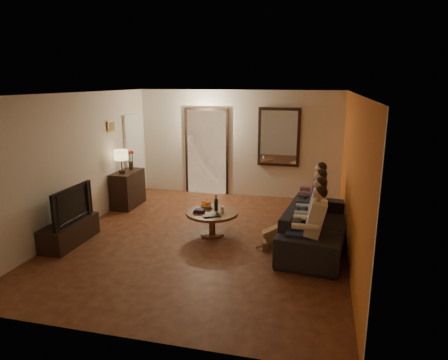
% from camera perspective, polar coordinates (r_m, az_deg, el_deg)
% --- Properties ---
extents(floor, '(5.00, 6.00, 0.01)m').
position_cam_1_polar(floor, '(7.39, -2.84, -8.34)').
color(floor, '#4A1F13').
rests_on(floor, ground).
extents(ceiling, '(5.00, 6.00, 0.01)m').
position_cam_1_polar(ceiling, '(6.84, -3.11, 12.24)').
color(ceiling, white).
rests_on(ceiling, back_wall).
extents(back_wall, '(5.00, 0.02, 2.60)m').
position_cam_1_polar(back_wall, '(9.86, 2.03, 5.20)').
color(back_wall, beige).
rests_on(back_wall, floor).
extents(front_wall, '(5.00, 0.02, 2.60)m').
position_cam_1_polar(front_wall, '(4.33, -14.46, -6.84)').
color(front_wall, beige).
rests_on(front_wall, floor).
extents(left_wall, '(0.02, 6.00, 2.60)m').
position_cam_1_polar(left_wall, '(8.07, -20.26, 2.36)').
color(left_wall, beige).
rests_on(left_wall, floor).
extents(right_wall, '(0.02, 6.00, 2.60)m').
position_cam_1_polar(right_wall, '(6.74, 17.85, 0.39)').
color(right_wall, beige).
rests_on(right_wall, floor).
extents(orange_accent, '(0.01, 6.00, 2.60)m').
position_cam_1_polar(orange_accent, '(6.74, 17.77, 0.40)').
color(orange_accent, '#DE5A25').
rests_on(orange_accent, right_wall).
extents(kitchen_doorway, '(1.00, 0.06, 2.10)m').
position_cam_1_polar(kitchen_doorway, '(10.08, -2.47, 3.94)').
color(kitchen_doorway, '#FFE0A5').
rests_on(kitchen_doorway, floor).
extents(door_trim, '(1.12, 0.04, 2.22)m').
position_cam_1_polar(door_trim, '(10.07, -2.49, 3.93)').
color(door_trim, black).
rests_on(door_trim, floor).
extents(fridge_glimpse, '(0.45, 0.03, 1.70)m').
position_cam_1_polar(fridge_glimpse, '(10.04, -1.09, 3.05)').
color(fridge_glimpse, silver).
rests_on(fridge_glimpse, floor).
extents(mirror_frame, '(1.00, 0.05, 1.40)m').
position_cam_1_polar(mirror_frame, '(9.65, 7.85, 6.08)').
color(mirror_frame, black).
rests_on(mirror_frame, back_wall).
extents(mirror_glass, '(0.86, 0.02, 1.26)m').
position_cam_1_polar(mirror_glass, '(9.62, 7.83, 6.06)').
color(mirror_glass, white).
rests_on(mirror_glass, back_wall).
extents(white_door, '(0.06, 0.85, 2.04)m').
position_cam_1_polar(white_door, '(10.05, -12.71, 3.41)').
color(white_door, white).
rests_on(white_door, floor).
extents(framed_art, '(0.03, 0.28, 0.24)m').
position_cam_1_polar(framed_art, '(9.07, -15.84, 7.41)').
color(framed_art, '#B28C33').
rests_on(framed_art, left_wall).
extents(art_canvas, '(0.01, 0.22, 0.18)m').
position_cam_1_polar(art_canvas, '(9.06, -15.76, 7.41)').
color(art_canvas, brown).
rests_on(art_canvas, left_wall).
extents(dresser, '(0.45, 0.92, 0.81)m').
position_cam_1_polar(dresser, '(9.38, -13.57, -1.23)').
color(dresser, black).
rests_on(dresser, floor).
extents(table_lamp, '(0.30, 0.30, 0.54)m').
position_cam_1_polar(table_lamp, '(9.04, -14.44, 2.56)').
color(table_lamp, beige).
rests_on(table_lamp, dresser).
extents(flower_vase, '(0.14, 0.14, 0.44)m').
position_cam_1_polar(flower_vase, '(9.43, -13.18, 2.79)').
color(flower_vase, red).
rests_on(flower_vase, dresser).
extents(tv_stand, '(0.45, 1.21, 0.40)m').
position_cam_1_polar(tv_stand, '(7.62, -21.16, -6.99)').
color(tv_stand, black).
rests_on(tv_stand, floor).
extents(tv, '(1.10, 0.14, 0.63)m').
position_cam_1_polar(tv, '(7.46, -21.51, -3.26)').
color(tv, black).
rests_on(tv, tv_stand).
extents(sofa, '(2.62, 1.29, 0.74)m').
position_cam_1_polar(sofa, '(7.18, 13.22, -6.26)').
color(sofa, black).
rests_on(sofa, floor).
extents(person_a, '(0.60, 0.40, 1.20)m').
position_cam_1_polar(person_a, '(6.25, 12.29, -7.01)').
color(person_a, tan).
rests_on(person_a, sofa).
extents(person_b, '(0.60, 0.40, 1.20)m').
position_cam_1_polar(person_b, '(6.82, 12.45, -5.24)').
color(person_b, tan).
rests_on(person_b, sofa).
extents(person_c, '(0.60, 0.40, 1.20)m').
position_cam_1_polar(person_c, '(7.39, 12.58, -3.74)').
color(person_c, tan).
rests_on(person_c, sofa).
extents(person_d, '(0.60, 0.40, 1.20)m').
position_cam_1_polar(person_d, '(7.96, 12.69, -2.45)').
color(person_d, tan).
rests_on(person_d, sofa).
extents(dog, '(0.60, 0.38, 0.56)m').
position_cam_1_polar(dog, '(6.91, 7.55, -7.58)').
color(dog, olive).
rests_on(dog, floor).
extents(coffee_table, '(1.17, 1.17, 0.45)m').
position_cam_1_polar(coffee_table, '(7.48, -1.70, -6.20)').
color(coffee_table, brown).
rests_on(coffee_table, floor).
extents(bowl, '(0.26, 0.26, 0.06)m').
position_cam_1_polar(bowl, '(7.64, -2.58, -3.73)').
color(bowl, white).
rests_on(bowl, coffee_table).
extents(oranges, '(0.20, 0.20, 0.08)m').
position_cam_1_polar(oranges, '(7.62, -2.59, -3.24)').
color(oranges, orange).
rests_on(oranges, bowl).
extents(wine_bottle, '(0.07, 0.07, 0.31)m').
position_cam_1_polar(wine_bottle, '(7.44, -1.15, -3.23)').
color(wine_bottle, black).
rests_on(wine_bottle, coffee_table).
extents(wine_glass, '(0.06, 0.06, 0.10)m').
position_cam_1_polar(wine_glass, '(7.39, -0.27, -4.19)').
color(wine_glass, silver).
rests_on(wine_glass, coffee_table).
extents(book_stack, '(0.20, 0.15, 0.07)m').
position_cam_1_polar(book_stack, '(7.36, -3.58, -4.41)').
color(book_stack, black).
rests_on(book_stack, coffee_table).
extents(laptop, '(0.39, 0.36, 0.03)m').
position_cam_1_polar(laptop, '(7.12, -1.54, -5.23)').
color(laptop, black).
rests_on(laptop, coffee_table).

